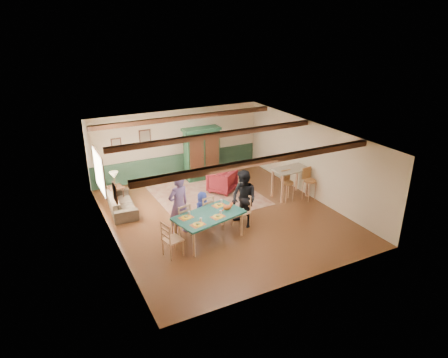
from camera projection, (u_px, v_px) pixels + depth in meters
name	position (u px, v px, depth m)	size (l,w,h in m)	color
floor	(223.00, 215.00, 13.06)	(8.00, 8.00, 0.00)	#532B17
wall_back	(177.00, 143.00, 15.85)	(7.00, 0.02, 2.70)	beige
wall_left	(111.00, 198.00, 11.08)	(0.02, 8.00, 2.70)	beige
wall_right	(311.00, 160.00, 14.02)	(0.02, 8.00, 2.70)	beige
ceiling	(223.00, 135.00, 12.04)	(7.00, 8.00, 0.02)	silver
wainscot_back	(179.00, 165.00, 16.18)	(6.95, 0.03, 0.90)	#223F2D
ceiling_beam_front	(263.00, 161.00, 10.18)	(6.95, 0.16, 0.16)	black
ceiling_beam_mid	(217.00, 135.00, 12.41)	(6.95, 0.16, 0.16)	black
ceiling_beam_back	(186.00, 118.00, 14.55)	(6.95, 0.16, 0.16)	black
window_left	(99.00, 172.00, 12.42)	(0.06, 1.60, 1.30)	white
picture_left_wall	(115.00, 193.00, 10.45)	(0.04, 0.42, 0.52)	tan
picture_back_a	(145.00, 137.00, 15.11)	(0.45, 0.04, 0.55)	tan
picture_back_b	(116.00, 145.00, 14.71)	(0.38, 0.04, 0.48)	tan
dining_table	(209.00, 227.00, 11.46)	(1.96, 1.09, 0.82)	#1B564A
dining_chair_far_left	(181.00, 219.00, 11.71)	(0.46, 0.48, 1.03)	tan
dining_chair_far_right	(204.00, 210.00, 12.23)	(0.46, 0.48, 1.03)	tan
dining_chair_end_left	(173.00, 239.00, 10.67)	(0.46, 0.48, 1.03)	tan
dining_chair_end_right	(241.00, 211.00, 12.17)	(0.46, 0.48, 1.03)	tan
person_man	(179.00, 205.00, 11.61)	(0.68, 0.45, 1.88)	#755795
person_woman	(244.00, 199.00, 12.10)	(0.87, 0.68, 1.79)	black
person_child	(202.00, 208.00, 12.28)	(0.53, 0.35, 1.09)	#27389C
cat	(227.00, 207.00, 11.55)	(0.39, 0.15, 0.20)	#DD5D27
place_setting_near_left	(198.00, 223.00, 10.74)	(0.43, 0.33, 0.11)	yellow
place_setting_near_center	(218.00, 215.00, 11.16)	(0.43, 0.33, 0.11)	yellow
place_setting_far_left	(186.00, 216.00, 11.12)	(0.43, 0.33, 0.11)	yellow
place_setting_far_right	(219.00, 204.00, 11.84)	(0.43, 0.33, 0.11)	yellow
area_rug	(204.00, 193.00, 14.70)	(3.50, 4.16, 0.01)	#C1AF8C
armoire	(202.00, 154.00, 15.65)	(1.47, 0.59, 2.08)	#153521
armchair	(222.00, 181.00, 14.69)	(0.89, 0.91, 0.83)	#4C0F17
sofa	(122.00, 203.00, 13.26)	(1.95, 0.76, 0.57)	#44382A
end_table	(116.00, 195.00, 13.85)	(0.48, 0.48, 0.59)	black
table_lamp	(114.00, 179.00, 13.63)	(0.30, 0.30, 0.54)	#CDC185
counter_table	(290.00, 183.00, 14.24)	(1.28, 0.75, 1.07)	tan
bar_stool_left	(288.00, 186.00, 13.89)	(0.39, 0.43, 1.10)	#B67C47
bar_stool_right	(309.00, 184.00, 13.95)	(0.41, 0.45, 1.17)	#B67C47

